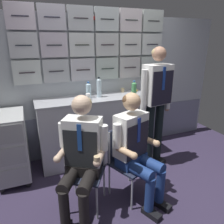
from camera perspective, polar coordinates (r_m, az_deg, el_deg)
The scene contains 15 objects.
ground at distance 2.82m, azimuth 7.75°, elevation -21.64°, with size 4.80×4.80×0.04m, color #30273F.
galley_bulkhead at distance 3.45m, azimuth -3.05°, elevation 7.99°, with size 4.20×0.14×2.24m.
galley_counter at distance 3.33m, azimuth -4.25°, elevation -4.34°, with size 1.72×0.53×0.99m.
service_trolley at distance 3.12m, azimuth -25.28°, elevation -8.00°, with size 0.40×0.65×0.92m.
folding_chair_left at distance 2.47m, azimuth -6.82°, elevation -13.02°, with size 0.55×0.55×0.82m.
crew_member_left at distance 2.24m, azimuth -8.14°, elevation -10.55°, with size 0.63×0.71×1.29m.
folding_chair_center at distance 2.59m, azimuth 3.53°, elevation -11.30°, with size 0.52×0.52×0.82m.
crew_member_center at distance 2.41m, azimuth 6.39°, elevation -8.57°, with size 0.56×0.70×1.27m.
crew_member_standing at distance 3.07m, azimuth 11.71°, elevation 3.82°, with size 0.54×0.31×1.72m.
water_bottle_blue_cap at distance 3.16m, azimuth -6.27°, elevation 5.82°, with size 0.07×0.07×0.23m.
sparkling_bottle_green at distance 3.16m, azimuth -3.47°, elevation 6.50°, with size 0.07×0.07×0.29m.
water_bottle_clear at distance 3.21m, azimuth 5.86°, elevation 6.09°, with size 0.07×0.07×0.24m.
coffee_cup_white at distance 3.06m, azimuth -6.39°, elevation 4.17°, with size 0.06×0.06×0.08m.
espresso_cup_small at distance 3.49m, azimuth 2.84°, elevation 5.88°, with size 0.06×0.06×0.07m.
snack_banana at distance 3.48m, azimuth 6.01°, elevation 5.53°, with size 0.17×0.10×0.04m.
Camera 1 is at (-1.13, -1.84, 1.79)m, focal length 34.32 mm.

